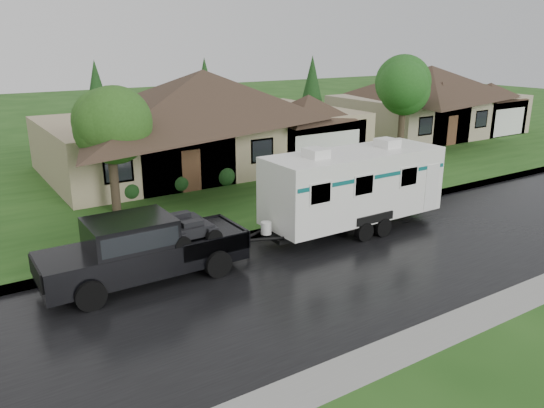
% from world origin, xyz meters
% --- Properties ---
extents(ground, '(140.00, 140.00, 0.00)m').
position_xyz_m(ground, '(0.00, 0.00, 0.00)').
color(ground, '#204917').
rests_on(ground, ground).
extents(road, '(140.00, 8.00, 0.01)m').
position_xyz_m(road, '(0.00, -2.00, 0.01)').
color(road, black).
rests_on(road, ground).
extents(curb, '(140.00, 0.50, 0.15)m').
position_xyz_m(curb, '(0.00, 2.25, 0.07)').
color(curb, gray).
rests_on(curb, ground).
extents(lawn, '(140.00, 26.00, 0.15)m').
position_xyz_m(lawn, '(0.00, 15.00, 0.07)').
color(lawn, '#204917').
rests_on(lawn, ground).
extents(house_main, '(19.44, 10.80, 6.90)m').
position_xyz_m(house_main, '(2.29, 13.84, 3.59)').
color(house_main, tan).
rests_on(house_main, lawn).
extents(house_neighbor, '(15.12, 9.72, 6.45)m').
position_xyz_m(house_neighbor, '(22.27, 14.34, 3.32)').
color(house_neighbor, tan).
rests_on(house_neighbor, lawn).
extents(tree_left_green, '(3.32, 3.32, 5.49)m').
position_xyz_m(tree_left_green, '(-5.40, 7.85, 3.96)').
color(tree_left_green, '#382B1E').
rests_on(tree_left_green, lawn).
extents(tree_right_green, '(3.81, 3.81, 6.31)m').
position_xyz_m(tree_right_green, '(13.69, 9.40, 4.52)').
color(tree_right_green, '#382B1E').
rests_on(tree_right_green, lawn).
extents(shrub_row, '(13.60, 1.00, 1.00)m').
position_xyz_m(shrub_row, '(2.00, 9.30, 0.65)').
color(shrub_row, '#143814').
rests_on(shrub_row, lawn).
extents(pickup_truck, '(6.43, 2.44, 2.14)m').
position_xyz_m(pickup_truck, '(-6.77, 0.76, 1.15)').
color(pickup_truck, black).
rests_on(pickup_truck, ground).
extents(travel_trailer, '(7.93, 2.79, 3.56)m').
position_xyz_m(travel_trailer, '(2.05, 0.76, 1.89)').
color(travel_trailer, white).
rests_on(travel_trailer, ground).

